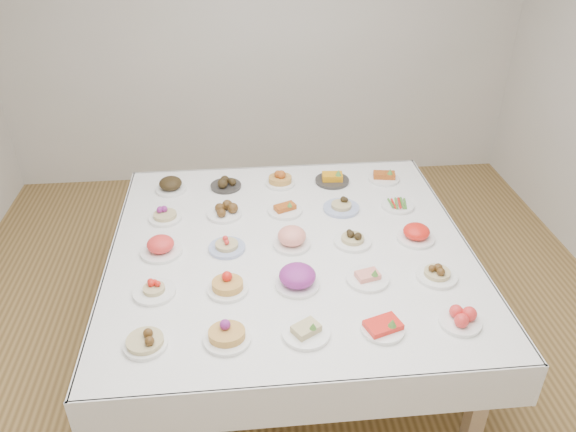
{
  "coord_description": "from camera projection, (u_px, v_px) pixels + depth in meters",
  "views": [
    {
      "loc": [
        -0.28,
        -2.86,
        2.77
      ],
      "look_at": [
        0.02,
        0.19,
        0.88
      ],
      "focal_mm": 35.0,
      "sensor_mm": 36.0,
      "label": 1
    }
  ],
  "objects": [
    {
      "name": "room_envelope",
      "position": [
        287.0,
        81.0,
        2.94
      ],
      "size": [
        5.02,
        5.02,
        2.81
      ],
      "color": "olive",
      "rests_on": "ground"
    },
    {
      "name": "display_table",
      "position": [
        290.0,
        254.0,
        3.58
      ],
      "size": [
        2.26,
        2.26,
        0.75
      ],
      "color": "white",
      "rests_on": "ground"
    },
    {
      "name": "dish_0",
      "position": [
        144.0,
        337.0,
        2.76
      ],
      "size": [
        0.24,
        0.24,
        0.13
      ],
      "color": "white",
      "rests_on": "display_table"
    },
    {
      "name": "dish_1",
      "position": [
        227.0,
        330.0,
        2.79
      ],
      "size": [
        0.24,
        0.24,
        0.15
      ],
      "color": "white",
      "rests_on": "display_table"
    },
    {
      "name": "dish_2",
      "position": [
        306.0,
        330.0,
        2.84
      ],
      "size": [
        0.24,
        0.24,
        0.1
      ],
      "color": "white",
      "rests_on": "display_table"
    },
    {
      "name": "dish_3",
      "position": [
        383.0,
        324.0,
        2.86
      ],
      "size": [
        0.22,
        0.22,
        0.1
      ],
      "color": "white",
      "rests_on": "display_table"
    },
    {
      "name": "dish_4",
      "position": [
        461.0,
        317.0,
        2.91
      ],
      "size": [
        0.22,
        0.22,
        0.1
      ],
      "color": "white",
      "rests_on": "display_table"
    },
    {
      "name": "dish_5",
      "position": [
        154.0,
        287.0,
        3.12
      ],
      "size": [
        0.23,
        0.23,
        0.11
      ],
      "color": "white",
      "rests_on": "display_table"
    },
    {
      "name": "dish_6",
      "position": [
        227.0,
        281.0,
        3.13
      ],
      "size": [
        0.23,
        0.23,
        0.14
      ],
      "color": "white",
      "rests_on": "display_table"
    },
    {
      "name": "dish_7",
      "position": [
        297.0,
        275.0,
        3.16
      ],
      "size": [
        0.28,
        0.28,
        0.16
      ],
      "color": "white",
      "rests_on": "display_table"
    },
    {
      "name": "dish_8",
      "position": [
        368.0,
        275.0,
        3.22
      ],
      "size": [
        0.24,
        0.24,
        0.1
      ],
      "color": "white",
      "rests_on": "display_table"
    },
    {
      "name": "dish_9",
      "position": [
        438.0,
        269.0,
        3.23
      ],
      "size": [
        0.24,
        0.24,
        0.13
      ],
      "color": "white",
      "rests_on": "display_table"
    },
    {
      "name": "dish_10",
      "position": [
        160.0,
        244.0,
        3.44
      ],
      "size": [
        0.26,
        0.26,
        0.14
      ],
      "color": "white",
      "rests_on": "display_table"
    },
    {
      "name": "dish_11",
      "position": [
        227.0,
        242.0,
        3.48
      ],
      "size": [
        0.23,
        0.23,
        0.12
      ],
      "color": "#4C66B2",
      "rests_on": "display_table"
    },
    {
      "name": "dish_12",
      "position": [
        292.0,
        238.0,
        3.51
      ],
      "size": [
        0.23,
        0.23,
        0.13
      ],
      "color": "white",
      "rests_on": "display_table"
    },
    {
      "name": "dish_13",
      "position": [
        353.0,
        235.0,
        3.54
      ],
      "size": [
        0.23,
        0.23,
        0.13
      ],
      "color": "white",
      "rests_on": "display_table"
    },
    {
      "name": "dish_14",
      "position": [
        416.0,
        232.0,
        3.57
      ],
      "size": [
        0.24,
        0.24,
        0.13
      ],
      "color": "white",
      "rests_on": "display_table"
    },
    {
      "name": "dish_15",
      "position": [
        165.0,
        213.0,
        3.78
      ],
      "size": [
        0.22,
        0.22,
        0.12
      ],
      "color": "white",
      "rests_on": "display_table"
    },
    {
      "name": "dish_16",
      "position": [
        224.0,
        209.0,
        3.83
      ],
      "size": [
        0.23,
        0.23,
        0.11
      ],
      "color": "white",
      "rests_on": "display_table"
    },
    {
      "name": "dish_17",
      "position": [
        285.0,
        208.0,
        3.87
      ],
      "size": [
        0.23,
        0.23,
        0.09
      ],
      "color": "white",
      "rests_on": "display_table"
    },
    {
      "name": "dish_18",
      "position": [
        342.0,
        202.0,
        3.89
      ],
      "size": [
        0.25,
        0.25,
        0.13
      ],
      "color": "#4C66B2",
      "rests_on": "display_table"
    },
    {
      "name": "dish_19",
      "position": [
        398.0,
        205.0,
        3.94
      ],
      "size": [
        0.23,
        0.23,
        0.05
      ],
      "color": "white",
      "rests_on": "display_table"
    },
    {
      "name": "dish_20",
      "position": [
        171.0,
        184.0,
        4.12
      ],
      "size": [
        0.22,
        0.22,
        0.13
      ],
      "color": "white",
      "rests_on": "display_table"
    },
    {
      "name": "dish_21",
      "position": [
        226.0,
        182.0,
        4.17
      ],
      "size": [
        0.22,
        0.22,
        0.1
      ],
      "color": "#2B2926",
      "rests_on": "display_table"
    },
    {
      "name": "dish_22",
      "position": [
        280.0,
        177.0,
        4.2
      ],
      "size": [
        0.22,
        0.22,
        0.14
      ],
      "color": "white",
      "rests_on": "display_table"
    },
    {
      "name": "dish_23",
      "position": [
        332.0,
        176.0,
        4.24
      ],
      "size": [
        0.25,
        0.25,
        0.12
      ],
      "color": "#2B2926",
      "rests_on": "display_table"
    },
    {
      "name": "dish_24",
      "position": [
        384.0,
        175.0,
        4.27
      ],
      "size": [
        0.23,
        0.23,
        0.1
      ],
      "color": "white",
      "rests_on": "display_table"
    }
  ]
}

